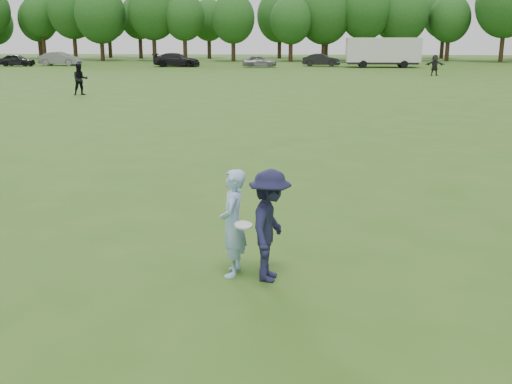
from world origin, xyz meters
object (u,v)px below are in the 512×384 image
player_far_a (80,79)px  player_far_d (435,65)px  car_d (177,60)px  car_a (17,60)px  thrower (233,223)px  car_b (60,59)px  car_e (259,61)px  car_f (321,60)px  defender (270,226)px  cargo_trailer (383,51)px

player_far_a → player_far_d: bearing=7.8°
car_d → car_a: bearing=89.8°
thrower → player_far_a: bearing=-152.8°
player_far_d → car_b: 42.37m
car_b → car_e: bearing=-92.1°
car_b → car_e: size_ratio=1.23×
car_f → defender: bearing=-176.8°
defender → car_a: defender is taller
car_a → car_d: bearing=-87.2°
car_a → car_e: bearing=-87.8°
player_far_d → car_b: size_ratio=0.39×
car_f → thrower: bearing=-177.3°
car_f → player_far_d: bearing=-141.6°
cargo_trailer → defender: bearing=-98.9°
player_far_d → car_f: size_ratio=0.43×
car_e → defender: bearing=178.5°
defender → player_far_d: size_ratio=0.94×
player_far_d → car_a: (-44.46, 12.61, -0.24)m
car_a → car_f: 34.96m
car_e → cargo_trailer: (13.60, 0.55, 1.12)m
player_far_d → defender: bearing=-100.6°
thrower → car_e: (-3.64, 59.17, -0.19)m
car_e → thrower: bearing=178.0°
car_f → cargo_trailer: 7.00m
car_d → car_f: size_ratio=1.23×
car_e → player_far_a: bearing=159.1°
player_far_d → car_e: player_far_d is taller
car_b → player_far_a: bearing=-154.6°
car_d → car_e: 9.37m
player_far_a → player_far_d: 31.84m
cargo_trailer → player_far_d: bearing=-77.3°
player_far_a → car_a: size_ratio=0.48×
car_d → cargo_trailer: 22.99m
defender → car_f: size_ratio=0.40×
player_far_a → cargo_trailer: (22.37, 32.37, 0.82)m
defender → cargo_trailer: 60.61m
player_far_a → player_far_d: (25.30, 19.33, -0.03)m
thrower → car_b: thrower is taller
thrower → car_b: size_ratio=0.36×
cargo_trailer → player_far_a: bearing=-124.6°
car_a → player_far_a: bearing=-146.6°
car_e → car_f: car_f is taller
player_far_a → car_a: 37.25m
thrower → defender: defender is taller
car_d → car_b: bearing=84.0°
thrower → player_far_d: 48.43m
car_e → car_f: bearing=-76.1°
car_a → car_b: size_ratio=0.84×
player_far_a → car_a: bearing=91.3°
car_a → car_f: bearing=-83.7°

